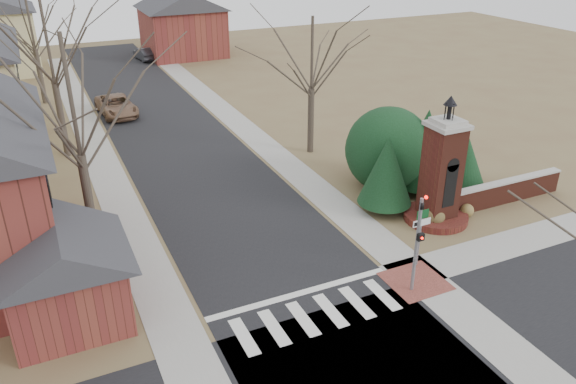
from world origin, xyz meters
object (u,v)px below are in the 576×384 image
sign_post (421,227)px  brick_gate_monument (440,181)px  pickup_truck (116,106)px  traffic_signal_pole (418,236)px  distant_car (144,54)px

sign_post → brick_gate_monument: brick_gate_monument is taller
pickup_truck → sign_post: bearing=-77.6°
traffic_signal_pole → sign_post: 2.02m
traffic_signal_pole → sign_post: (1.29, 1.41, -0.64)m
pickup_truck → distant_car: 19.07m
brick_gate_monument → distant_car: (-5.60, 42.31, -1.51)m
pickup_truck → distant_car: (6.03, 18.10, -0.08)m
sign_post → distant_car: size_ratio=0.69×
traffic_signal_pole → brick_gate_monument: brick_gate_monument is taller
sign_post → pickup_truck: 28.46m
sign_post → pickup_truck: size_ratio=0.52×
brick_gate_monument → sign_post: bearing=-138.6°
distant_car → pickup_truck: bearing=63.8°
traffic_signal_pole → brick_gate_monument: bearing=43.2°
traffic_signal_pole → pickup_truck: 29.52m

